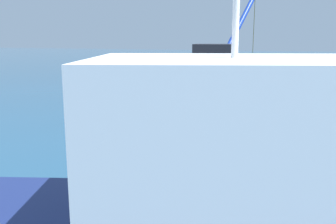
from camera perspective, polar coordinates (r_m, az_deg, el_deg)
name	(u,v)px	position (r m, az deg, el deg)	size (l,w,h in m)	color
ground	(182,127)	(18.53, 2.07, -2.21)	(200.00, 200.00, 0.00)	navy
dock	(206,97)	(24.06, 5.79, 2.25)	(10.69, 8.18, 1.11)	slate
crane_truck	(217,66)	(24.24, 7.37, 6.95)	(10.46, 3.44, 6.61)	black
dock_worker	(245,77)	(23.30, 11.57, 5.23)	(0.34, 0.34, 1.65)	#373737
salvaged_car	(140,116)	(18.21, -4.22, -0.63)	(3.75, 2.24, 3.63)	black
piling_near	(120,107)	(19.33, -7.31, 0.69)	(0.33, 0.33, 1.59)	brown
piling_mid	(164,102)	(18.19, -0.57, 1.46)	(0.32, 0.32, 2.43)	brown
piling_far	(203,112)	(17.84, 5.31, 0.01)	(0.36, 0.36, 1.70)	brown
piling_end	(253,111)	(17.37, 12.80, 0.20)	(0.33, 0.33, 2.14)	brown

